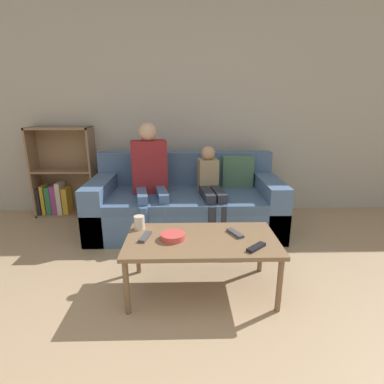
# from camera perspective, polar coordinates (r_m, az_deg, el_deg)

# --- Properties ---
(wall_back) EXTENTS (12.00, 0.06, 2.60)m
(wall_back) POSITION_cam_1_polar(r_m,az_deg,el_deg) (3.89, -2.10, 15.24)
(wall_back) COLOR #B7B2A8
(wall_back) RESTS_ON ground_plane
(couch) EXTENTS (2.07, 0.97, 0.83)m
(couch) POSITION_cam_1_polar(r_m,az_deg,el_deg) (3.42, -1.08, -2.41)
(couch) COLOR #4C6B93
(couch) RESTS_ON ground_plane
(bookshelf) EXTENTS (0.75, 0.28, 1.11)m
(bookshelf) POSITION_cam_1_polar(r_m,az_deg,el_deg) (4.16, -23.46, 2.08)
(bookshelf) COLOR #8E7051
(bookshelf) RESTS_ON ground_plane
(coffee_table) EXTENTS (1.12, 0.60, 0.43)m
(coffee_table) POSITION_cam_1_polar(r_m,az_deg,el_deg) (2.25, 1.84, -9.73)
(coffee_table) COLOR brown
(coffee_table) RESTS_ON ground_plane
(person_adult) EXTENTS (0.45, 0.71, 1.20)m
(person_adult) POSITION_cam_1_polar(r_m,az_deg,el_deg) (3.24, -8.03, 3.85)
(person_adult) COLOR #476693
(person_adult) RESTS_ON ground_plane
(person_child) EXTENTS (0.29, 0.68, 0.94)m
(person_child) POSITION_cam_1_polar(r_m,az_deg,el_deg) (3.20, 3.58, 0.92)
(person_child) COLOR #282D38
(person_child) RESTS_ON ground_plane
(cup_near) EXTENTS (0.08, 0.08, 0.11)m
(cup_near) POSITION_cam_1_polar(r_m,az_deg,el_deg) (2.40, -9.99, -5.75)
(cup_near) COLOR silver
(cup_near) RESTS_ON coffee_table
(tv_remote_0) EXTENTS (0.08, 0.18, 0.02)m
(tv_remote_0) POSITION_cam_1_polar(r_m,az_deg,el_deg) (2.25, -8.91, -8.43)
(tv_remote_0) COLOR #47474C
(tv_remote_0) RESTS_ON coffee_table
(tv_remote_1) EXTENTS (0.16, 0.15, 0.02)m
(tv_remote_1) POSITION_cam_1_polar(r_m,az_deg,el_deg) (2.12, 12.13, -10.24)
(tv_remote_1) COLOR black
(tv_remote_1) RESTS_ON coffee_table
(tv_remote_2) EXTENTS (0.12, 0.17, 0.02)m
(tv_remote_2) POSITION_cam_1_polar(r_m,az_deg,el_deg) (2.31, 8.20, -7.76)
(tv_remote_2) COLOR #47474C
(tv_remote_2) RESTS_ON coffee_table
(snack_bowl) EXTENTS (0.18, 0.18, 0.05)m
(snack_bowl) POSITION_cam_1_polar(r_m,az_deg,el_deg) (2.21, -3.68, -8.44)
(snack_bowl) COLOR #DB4C47
(snack_bowl) RESTS_ON coffee_table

